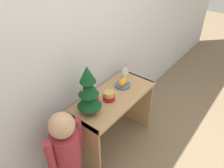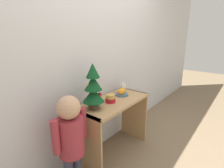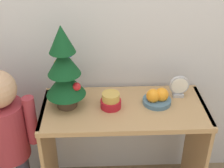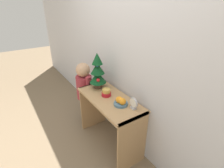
% 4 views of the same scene
% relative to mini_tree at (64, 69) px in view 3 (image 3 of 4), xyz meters
% --- Properties ---
extents(console_table, '(0.94, 0.44, 0.71)m').
position_rel_mini_tree_xyz_m(console_table, '(0.32, -0.02, -0.41)').
color(console_table, tan).
rests_on(console_table, ground_plane).
extents(mini_tree, '(0.22, 0.22, 0.48)m').
position_rel_mini_tree_xyz_m(mini_tree, '(0.00, 0.00, 0.00)').
color(mini_tree, '#4C3828').
rests_on(mini_tree, console_table).
extents(fruit_bowl, '(0.16, 0.16, 0.10)m').
position_rel_mini_tree_xyz_m(fruit_bowl, '(0.51, 0.00, -0.20)').
color(fruit_bowl, '#476B84').
rests_on(fruit_bowl, console_table).
extents(singing_bowl, '(0.12, 0.12, 0.09)m').
position_rel_mini_tree_xyz_m(singing_bowl, '(0.25, -0.02, -0.19)').
color(singing_bowl, '#AD1923').
rests_on(singing_bowl, console_table).
extents(desk_clock, '(0.12, 0.04, 0.14)m').
position_rel_mini_tree_xyz_m(desk_clock, '(0.65, 0.07, -0.17)').
color(desk_clock, '#B2B2B7').
rests_on(desk_clock, console_table).
extents(child_figure, '(0.37, 0.24, 0.96)m').
position_rel_mini_tree_xyz_m(child_figure, '(-0.36, -0.05, -0.35)').
color(child_figure, '#38384C').
rests_on(child_figure, ground_plane).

